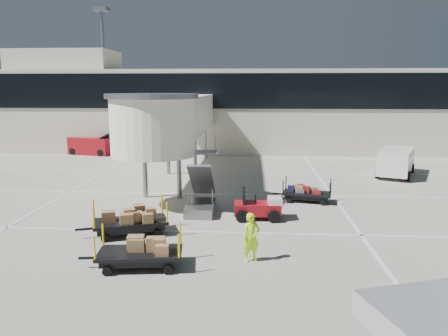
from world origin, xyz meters
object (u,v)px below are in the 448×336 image
Objects in this scene: box_cart_far at (129,221)px; ground_worker at (251,237)px; baggage_tug at (259,208)px; suitcase_cart at (308,194)px; belt_loader at (92,146)px; minivan at (396,160)px; box_cart_near at (139,253)px.

box_cart_far is 5.96m from ground_worker.
baggage_tug is 4.41m from suitcase_cart.
baggage_tug is at bearing -117.55° from suitcase_cart.
box_cart_far is 0.83× the size of belt_loader.
box_cart_far is 2.12× the size of ground_worker.
belt_loader is at bearing 126.00° from baggage_tug.
belt_loader is (-15.72, 19.82, 0.27)m from baggage_tug.
belt_loader is at bearing 150.44° from suitcase_cart.
baggage_tug is 6.28m from box_cart_far.
ground_worker reaches higher than suitcase_cart.
minivan is at bearing 59.69° from suitcase_cart.
ground_worker is at bearing -44.50° from belt_loader.
box_cart_near is at bearing -114.71° from suitcase_cart.
belt_loader is at bearing 93.88° from box_cart_far.
suitcase_cart is at bearing 48.03° from baggage_tug.
box_cart_near is 22.80m from minivan.
baggage_tug is at bearing 47.95° from box_cart_near.
ground_worker is at bearing -98.14° from minivan.
baggage_tug is 1.28× the size of ground_worker.
box_cart_near is (-7.14, -9.57, 0.07)m from suitcase_cart.
minivan is 27.17m from belt_loader.
ground_worker is at bearing -97.78° from suitcase_cart.
suitcase_cart is 0.85× the size of box_cart_far.
baggage_tug is 7.54m from box_cart_near.
box_cart_near is at bearing -52.31° from belt_loader.
box_cart_far reaches higher than box_cart_near.
suitcase_cart is 10.45m from box_cart_far.
belt_loader is at bearing -174.14° from minivan.
minivan is at bearing 33.20° from ground_worker.
belt_loader is at bearing 106.66° from box_cart_near.
suitcase_cart is 24.76m from belt_loader.
box_cart_near is at bearing 167.06° from ground_worker.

